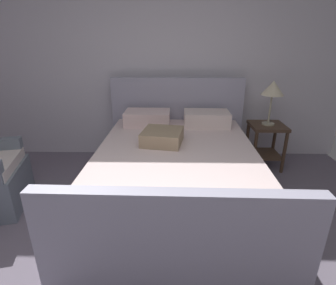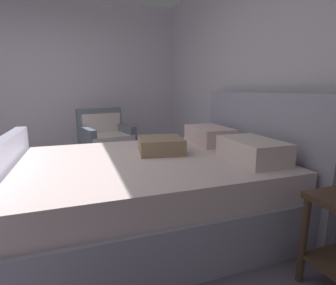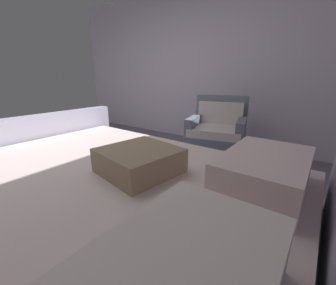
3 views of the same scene
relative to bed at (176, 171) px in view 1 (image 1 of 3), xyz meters
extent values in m
cube|color=silver|center=(-0.28, 1.33, 1.01)|extent=(5.32, 0.12, 2.72)
cube|color=#A6A4BA|center=(0.00, -0.05, -0.15)|extent=(1.69, 2.17, 0.40)
cube|color=#A6A4BA|center=(0.02, 1.07, 0.24)|extent=(1.78, 0.13, 1.17)
cube|color=#A6A4BA|center=(-0.02, -1.17, 0.06)|extent=(1.78, 0.13, 0.82)
cube|color=silver|center=(0.00, -0.05, 0.16)|extent=(1.61, 2.11, 0.22)
cube|color=silver|center=(-0.36, 0.75, 0.36)|extent=(0.57, 0.37, 0.18)
cube|color=silver|center=(0.39, 0.73, 0.36)|extent=(0.57, 0.37, 0.18)
cube|color=#988162|center=(-0.14, 0.11, 0.34)|extent=(0.46, 0.46, 0.14)
cube|color=#4A3424|center=(1.21, 0.85, 0.23)|extent=(0.44, 0.44, 0.04)
cube|color=#4A3424|center=(1.21, 0.85, -0.17)|extent=(0.40, 0.40, 0.02)
cylinder|color=#4A3424|center=(1.02, 0.66, -0.07)|extent=(0.04, 0.04, 0.56)
cylinder|color=#4A3424|center=(1.40, 0.66, -0.07)|extent=(0.04, 0.04, 0.56)
cylinder|color=#4A3424|center=(1.02, 1.04, -0.07)|extent=(0.04, 0.04, 0.56)
cylinder|color=#4A3424|center=(1.40, 1.04, -0.07)|extent=(0.04, 0.04, 0.56)
cylinder|color=#B7B293|center=(1.21, 0.85, 0.26)|extent=(0.16, 0.16, 0.02)
cylinder|color=#B7B293|center=(1.21, 0.85, 0.46)|extent=(0.02, 0.02, 0.37)
cone|color=beige|center=(1.21, 0.85, 0.73)|extent=(0.28, 0.28, 0.18)
camera|label=1|loc=(-0.04, -2.48, 1.29)|focal=28.28mm
camera|label=2|loc=(2.07, -0.62, 0.86)|focal=27.32mm
camera|label=3|loc=(0.68, 0.92, 0.81)|focal=22.64mm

